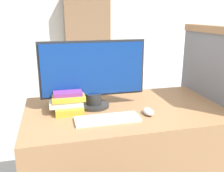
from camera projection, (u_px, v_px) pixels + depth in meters
wall_back at (68, 12)px, 5.82m from camera, size 12.00×0.06×2.80m
desk at (124, 161)px, 1.71m from camera, size 1.25×0.73×0.78m
carrel_divider at (210, 116)px, 1.81m from camera, size 0.07×0.78×1.28m
monitor at (93, 74)px, 1.57m from camera, size 0.67×0.20×0.43m
keyboard at (107, 119)px, 1.41m from camera, size 0.37×0.13×0.02m
mouse at (148, 112)px, 1.49m from camera, size 0.06×0.10×0.04m
book_stack at (67, 99)px, 1.58m from camera, size 0.21×0.29×0.13m
far_chair at (93, 72)px, 3.73m from camera, size 0.44×0.44×0.93m
bookshelf_far at (88, 34)px, 5.83m from camera, size 1.04×0.32×1.79m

